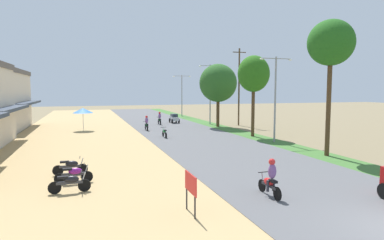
% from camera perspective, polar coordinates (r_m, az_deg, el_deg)
% --- Properties ---
extents(parked_motorbike_nearest, '(1.80, 0.54, 0.94)m').
position_cam_1_polar(parked_motorbike_nearest, '(15.80, -20.26, -9.97)').
color(parked_motorbike_nearest, black).
rests_on(parked_motorbike_nearest, dirt_shoulder).
extents(parked_motorbike_second, '(1.80, 0.54, 0.94)m').
position_cam_1_polar(parked_motorbike_second, '(17.27, -19.64, -8.66)').
color(parked_motorbike_second, black).
rests_on(parked_motorbike_second, dirt_shoulder).
extents(parked_motorbike_third, '(1.80, 0.54, 0.94)m').
position_cam_1_polar(parked_motorbike_third, '(19.00, -20.18, -7.41)').
color(parked_motorbike_third, black).
rests_on(parked_motorbike_third, dirt_shoulder).
extents(street_signboard, '(0.06, 1.30, 1.50)m').
position_cam_1_polar(street_signboard, '(12.31, -0.23, -11.30)').
color(street_signboard, '#262628').
rests_on(street_signboard, dirt_shoulder).
extents(vendor_umbrella, '(2.20, 2.20, 2.52)m').
position_cam_1_polar(vendor_umbrella, '(38.52, -18.30, 1.56)').
color(vendor_umbrella, '#99999E').
rests_on(vendor_umbrella, dirt_shoulder).
extents(median_tree_nearest, '(3.09, 3.09, 9.25)m').
position_cam_1_polar(median_tree_nearest, '(24.62, 22.82, 11.98)').
color(median_tree_nearest, '#4C351E').
rests_on(median_tree_nearest, median_strip).
extents(median_tree_second, '(3.07, 3.07, 7.83)m').
position_cam_1_polar(median_tree_second, '(32.68, 10.57, 7.75)').
color(median_tree_second, '#4C351E').
rests_on(median_tree_second, median_strip).
extents(median_tree_third, '(4.57, 4.57, 7.68)m').
position_cam_1_polar(median_tree_third, '(40.69, 4.52, 6.35)').
color(median_tree_third, '#4C351E').
rests_on(median_tree_third, median_strip).
extents(streetlamp_near, '(3.16, 0.20, 7.36)m').
position_cam_1_polar(streetlamp_near, '(29.55, 14.17, 4.55)').
color(streetlamp_near, gray).
rests_on(streetlamp_near, median_strip).
extents(streetlamp_mid, '(3.16, 0.20, 7.81)m').
position_cam_1_polar(streetlamp_mid, '(43.66, 3.15, 5.19)').
color(streetlamp_mid, gray).
rests_on(streetlamp_mid, median_strip).
extents(streetlamp_far, '(3.16, 0.20, 7.01)m').
position_cam_1_polar(streetlamp_far, '(56.39, -1.76, 4.79)').
color(streetlamp_far, gray).
rests_on(streetlamp_far, median_strip).
extents(utility_pole_near, '(1.80, 0.20, 9.84)m').
position_cam_1_polar(utility_pole_near, '(42.99, 8.11, 5.88)').
color(utility_pole_near, brown).
rests_on(utility_pole_near, ground).
extents(car_hatchback_silver, '(1.04, 2.00, 1.23)m').
position_cam_1_polar(car_hatchback_silver, '(45.18, -3.09, 0.35)').
color(car_hatchback_silver, '#B7BCC1').
rests_on(car_hatchback_silver, road_strip).
extents(motorbike_foreground_rider, '(0.54, 1.80, 1.66)m').
position_cam_1_polar(motorbike_foreground_rider, '(14.61, 13.36, -9.80)').
color(motorbike_foreground_rider, black).
rests_on(motorbike_foreground_rider, road_strip).
extents(motorbike_ahead_second, '(0.54, 1.80, 0.94)m').
position_cam_1_polar(motorbike_ahead_second, '(31.53, -4.77, -2.12)').
color(motorbike_ahead_second, black).
rests_on(motorbike_ahead_second, road_strip).
extents(motorbike_ahead_third, '(0.54, 1.80, 1.66)m').
position_cam_1_polar(motorbike_ahead_third, '(37.22, -7.86, -0.58)').
color(motorbike_ahead_third, black).
rests_on(motorbike_ahead_third, road_strip).
extents(motorbike_ahead_fourth, '(0.54, 1.80, 1.66)m').
position_cam_1_polar(motorbike_ahead_fourth, '(43.26, -5.63, 0.25)').
color(motorbike_ahead_fourth, black).
rests_on(motorbike_ahead_fourth, road_strip).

